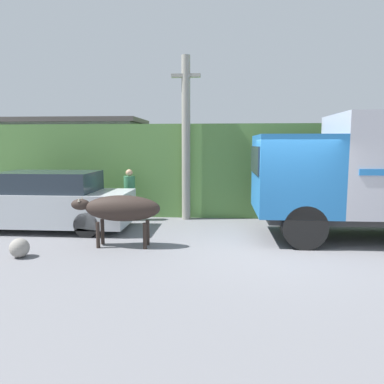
{
  "coord_description": "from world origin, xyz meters",
  "views": [
    {
      "loc": [
        -1.34,
        -8.31,
        2.39
      ],
      "look_at": [
        -2.05,
        0.71,
        1.23
      ],
      "focal_mm": 35.0,
      "sensor_mm": 36.0,
      "label": 1
    }
  ],
  "objects_px": {
    "utility_pole": "(186,136)",
    "roadside_rock": "(19,248)",
    "brown_cow": "(121,209)",
    "pedestrian_on_hill": "(130,193)",
    "parked_suv": "(46,202)"
  },
  "relations": [
    {
      "from": "parked_suv",
      "to": "utility_pole",
      "type": "xyz_separation_m",
      "value": [
        3.77,
        1.8,
        1.85
      ]
    },
    {
      "from": "utility_pole",
      "to": "pedestrian_on_hill",
      "type": "bearing_deg",
      "value": -169.46
    },
    {
      "from": "pedestrian_on_hill",
      "to": "utility_pole",
      "type": "xyz_separation_m",
      "value": [
        1.76,
        0.33,
        1.76
      ]
    },
    {
      "from": "parked_suv",
      "to": "pedestrian_on_hill",
      "type": "relative_size",
      "value": 2.93
    },
    {
      "from": "brown_cow",
      "to": "roadside_rock",
      "type": "xyz_separation_m",
      "value": [
        -1.93,
        -1.01,
        -0.69
      ]
    },
    {
      "from": "utility_pole",
      "to": "roadside_rock",
      "type": "bearing_deg",
      "value": -125.61
    },
    {
      "from": "pedestrian_on_hill",
      "to": "roadside_rock",
      "type": "height_order",
      "value": "pedestrian_on_hill"
    },
    {
      "from": "brown_cow",
      "to": "pedestrian_on_hill",
      "type": "relative_size",
      "value": 1.31
    },
    {
      "from": "utility_pole",
      "to": "roadside_rock",
      "type": "distance_m",
      "value": 5.93
    },
    {
      "from": "brown_cow",
      "to": "roadside_rock",
      "type": "bearing_deg",
      "value": -164.43
    },
    {
      "from": "brown_cow",
      "to": "utility_pole",
      "type": "bearing_deg",
      "value": 58.27
    },
    {
      "from": "pedestrian_on_hill",
      "to": "utility_pole",
      "type": "relative_size",
      "value": 0.32
    },
    {
      "from": "brown_cow",
      "to": "pedestrian_on_hill",
      "type": "bearing_deg",
      "value": 88.12
    },
    {
      "from": "utility_pole",
      "to": "roadside_rock",
      "type": "relative_size",
      "value": 12.37
    },
    {
      "from": "roadside_rock",
      "to": "brown_cow",
      "type": "bearing_deg",
      "value": 27.59
    }
  ]
}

